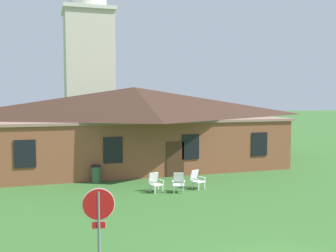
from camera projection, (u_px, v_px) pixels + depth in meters
The scene contains 7 objects.
brick_building at pixel (134, 125), 27.92m from camera, with size 19.63×10.40×5.46m.
dome_tower at pixel (89, 57), 40.96m from camera, with size 5.18×5.18×19.42m.
stop_sign at pixel (99, 219), 9.69m from camera, with size 0.80×0.15×2.61m.
lawn_chair_by_porch at pixel (155, 182), 20.00m from camera, with size 0.74×0.79×0.96m.
lawn_chair_near_door at pixel (179, 182), 19.94m from camera, with size 0.76×0.81×0.96m.
lawn_chair_left_end at pixel (197, 179), 20.69m from camera, with size 0.80×0.84×0.96m.
trash_bin at pixel (96, 174), 22.05m from camera, with size 0.56×0.56×0.98m.
Camera 1 is at (-6.03, -8.58, 4.86)m, focal length 42.28 mm.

